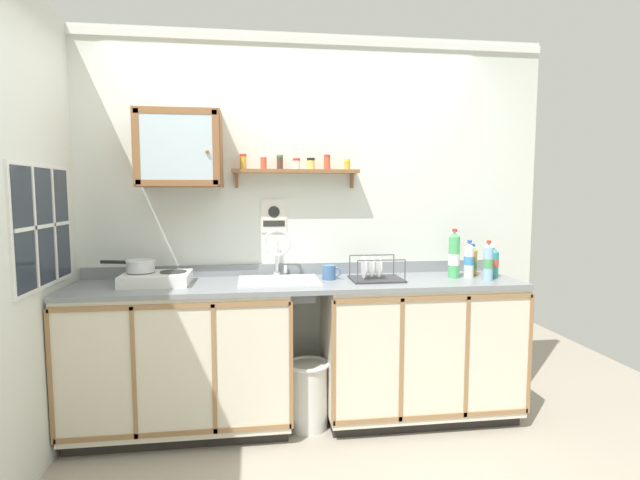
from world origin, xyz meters
TOP-DOWN VIEW (x-y plane):
  - floor at (0.00, 0.00)m, footprint 5.91×5.91m
  - back_wall at (0.00, 0.63)m, footprint 3.51×0.07m
  - side_wall_left at (-1.48, -0.30)m, footprint 0.05×3.41m
  - lower_cabinet_run at (-0.76, 0.32)m, footprint 1.37×0.57m
  - lower_cabinet_run_right at (0.80, 0.32)m, footprint 1.29×0.57m
  - countertop at (0.00, 0.32)m, footprint 2.87×0.60m
  - backsplash at (0.00, 0.60)m, footprint 2.87×0.02m
  - sink at (-0.14, 0.37)m, footprint 0.52×0.45m
  - hot_plate_stove at (-0.91, 0.36)m, footprint 0.41×0.32m
  - saucepan at (-1.01, 0.39)m, footprint 0.35×0.18m
  - bottle_opaque_white_0 at (1.15, 0.34)m, footprint 0.07×0.07m
  - bottle_juice_amber_1 at (1.21, 0.41)m, footprint 0.07×0.07m
  - bottle_detergent_teal_2 at (1.30, 0.31)m, footprint 0.08×0.08m
  - bottle_soda_green_3 at (1.04, 0.34)m, footprint 0.08×0.08m
  - bottle_water_blue_4 at (1.22, 0.21)m, footprint 0.06×0.06m
  - dish_rack at (0.49, 0.32)m, footprint 0.33×0.27m
  - mug at (0.20, 0.38)m, footprint 0.12×0.09m
  - wall_cabinet at (-0.76, 0.47)m, footprint 0.53×0.29m
  - spice_shelf at (-0.01, 0.54)m, footprint 0.85×0.14m
  - warning_sign at (-0.16, 0.60)m, footprint 0.18×0.01m
  - window at (-1.45, 0.09)m, footprint 0.03×0.75m
  - trash_bin at (0.04, 0.27)m, footprint 0.28×0.28m

SIDE VIEW (x-z plane):
  - floor at x=0.00m, z-range 0.00..0.00m
  - trash_bin at x=0.04m, z-range 0.01..0.45m
  - lower_cabinet_run at x=-0.76m, z-range 0.00..0.93m
  - lower_cabinet_run_right at x=0.80m, z-range 0.00..0.93m
  - countertop at x=0.00m, z-range 0.93..0.96m
  - sink at x=-0.14m, z-range 0.73..1.17m
  - dish_rack at x=0.49m, z-range 0.91..1.07m
  - hot_plate_stove at x=-0.91m, z-range 0.95..1.03m
  - backsplash at x=0.00m, z-range 0.96..1.04m
  - mug at x=0.20m, z-range 0.96..1.05m
  - bottle_juice_amber_1 at x=1.21m, z-range 0.94..1.16m
  - bottle_detergent_teal_2 at x=1.30m, z-range 0.95..1.17m
  - bottle_opaque_white_0 at x=1.15m, z-range 0.95..1.20m
  - saucepan at x=-1.01m, z-range 1.04..1.11m
  - bottle_water_blue_4 at x=1.22m, z-range 0.94..1.21m
  - bottle_soda_green_3 at x=1.04m, z-range 0.94..1.27m
  - side_wall_left at x=-1.48m, z-range 0.00..2.60m
  - back_wall at x=0.00m, z-range 0.01..2.61m
  - window at x=-1.45m, z-range 1.01..1.69m
  - warning_sign at x=-0.16m, z-range 1.25..1.48m
  - spice_shelf at x=-0.01m, z-range 1.57..1.80m
  - wall_cabinet at x=-0.76m, z-range 1.56..2.05m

